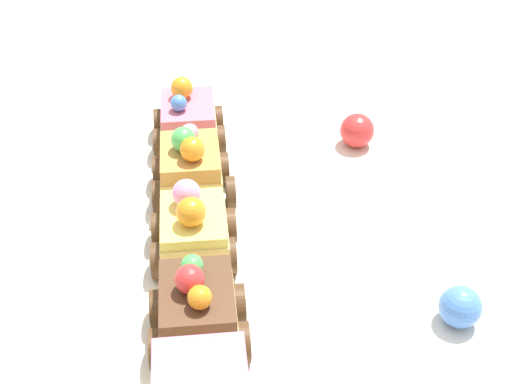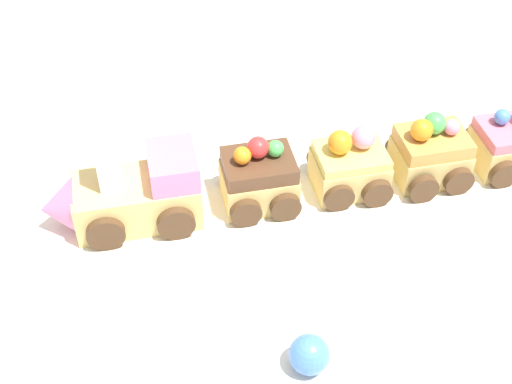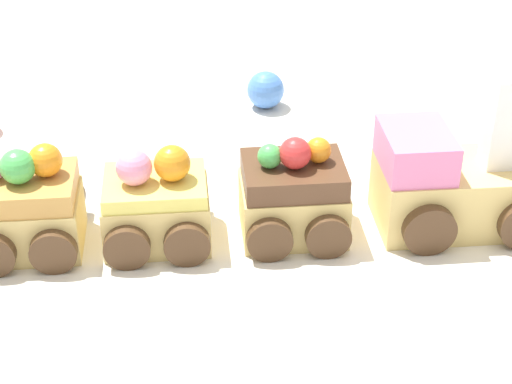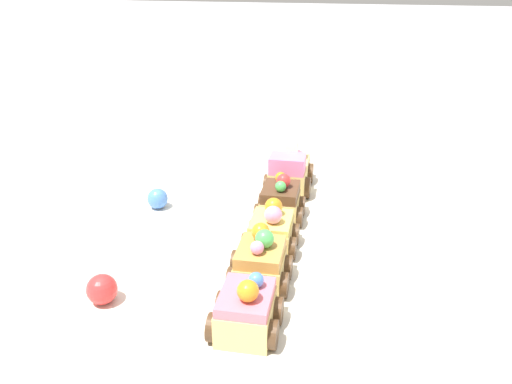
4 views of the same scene
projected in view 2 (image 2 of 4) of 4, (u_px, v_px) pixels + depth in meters
ground_plane at (309, 221)px, 0.64m from camera, size 10.00×10.00×0.00m
display_board at (309, 216)px, 0.63m from camera, size 0.82×0.44×0.01m
cake_train_locomotive at (127, 195)px, 0.60m from camera, size 0.14×0.08×0.10m
cake_car_chocolate at (259, 179)px, 0.62m from camera, size 0.07×0.07×0.07m
cake_car_lemon at (349, 167)px, 0.64m from camera, size 0.07×0.07×0.06m
cake_car_caramel at (430, 154)px, 0.65m from camera, size 0.07×0.07×0.07m
cake_car_strawberry at (510, 145)px, 0.66m from camera, size 0.07×0.07×0.06m
gumball_blue at (309, 355)px, 0.50m from camera, size 0.03×0.03×0.03m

